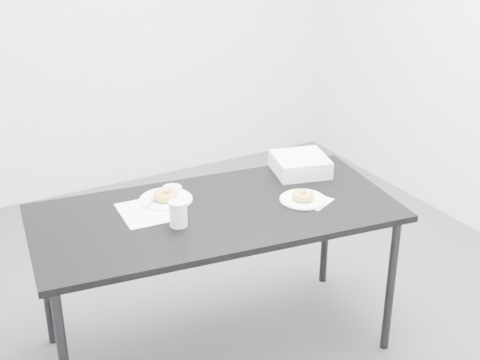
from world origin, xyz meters
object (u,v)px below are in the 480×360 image
donut_far (166,195)px  scorecard (145,212)px  pen (153,202)px  plate_far (166,199)px  coffee_cup (178,214)px  donut_near (303,196)px  table (216,221)px  bakery_box (300,164)px  plate_near (303,200)px

donut_far → scorecard: bearing=-152.0°
pen → plate_far: pen is taller
donut_far → coffee_cup: coffee_cup is taller
scorecard → coffee_cup: coffee_cup is taller
scorecard → donut_near: 0.75m
table → bakery_box: bearing=24.2°
plate_far → bakery_box: bakery_box is taller
table → donut_near: 0.43m
plate_near → donut_far: 0.65m
table → scorecard: size_ratio=6.33×
plate_near → coffee_cup: 0.63m
donut_far → bakery_box: (0.74, -0.04, 0.02)m
plate_far → donut_far: bearing=0.0°
plate_far → donut_near: bearing=-29.7°
scorecard → bakery_box: (0.88, 0.04, 0.04)m
pen → coffee_cup: (0.01, -0.26, 0.05)m
table → bakery_box: size_ratio=6.63×
donut_far → plate_near: bearing=-29.7°
plate_far → table: bearing=-52.8°
coffee_cup → plate_far: bearing=78.8°
table → coffee_cup: coffee_cup is taller
donut_near → donut_far: bearing=150.3°
scorecard → donut_near: (0.70, -0.25, 0.03)m
donut_near → plate_near: bearing=0.0°
scorecard → table: bearing=-21.1°
plate_near → coffee_cup: (-0.62, 0.06, 0.05)m
bakery_box → scorecard: bearing=-162.3°
pen → plate_far: size_ratio=0.51×
scorecard → pen: (0.07, 0.07, 0.01)m
table → donut_far: 0.28m
donut_near → plate_far: donut_near is taller
table → scorecard: bearing=162.4°
donut_near → coffee_cup: 0.62m
pen → donut_near: size_ratio=1.24×
pen → bakery_box: (0.81, -0.04, 0.04)m
table → plate_far: plate_far is taller
scorecard → bakery_box: bearing=6.5°
coffee_cup → donut_near: bearing=-5.6°
pen → plate_near: 0.71m
donut_near → coffee_cup: size_ratio=0.88×
bakery_box → plate_far: bearing=-167.4°
donut_far → table: bearing=-52.8°
table → pen: (-0.22, 0.21, 0.06)m
plate_far → bakery_box: (0.74, -0.04, 0.04)m
plate_near → plate_far: (-0.57, 0.32, -0.00)m
plate_far → coffee_cup: coffee_cup is taller
table → coffee_cup: size_ratio=14.93×
table → donut_far: bearing=134.8°
donut_near → donut_far: 0.65m
donut_near → donut_far: size_ratio=0.87×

